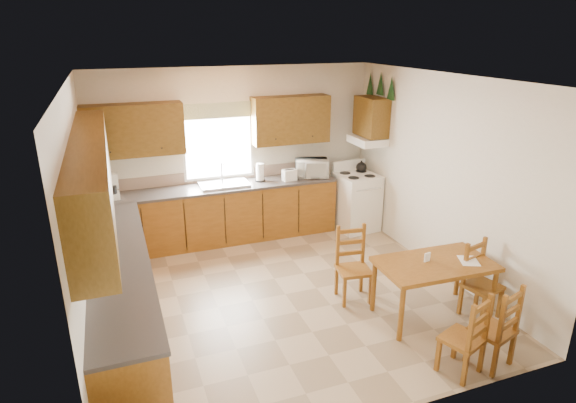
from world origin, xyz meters
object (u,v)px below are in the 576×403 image
object	(u,v)px
chair_near_left	(463,334)
chair_near_right	(493,325)
microwave	(312,168)
dining_table	(432,289)
stove	(356,202)
chair_far_left	(354,265)
chair_far_right	(483,281)

from	to	relation	value
chair_near_left	chair_near_right	distance (m)	0.37
microwave	dining_table	size ratio (longest dim) A/B	0.37
chair_near_left	chair_near_right	size ratio (longest dim) A/B	0.97
stove	microwave	distance (m)	0.96
chair_far_left	stove	bearing A→B (deg)	69.33
stove	chair_near_right	world-z (taller)	stove
stove	dining_table	distance (m)	2.74
chair_near_right	chair_far_right	size ratio (longest dim) A/B	0.99
dining_table	chair_far_left	xyz separation A→B (m)	(-0.69, 0.66, 0.12)
chair_near_left	chair_far_right	distance (m)	1.15
dining_table	chair_far_right	world-z (taller)	chair_far_right
dining_table	chair_near_right	xyz separation A→B (m)	(0.02, -0.93, 0.10)
microwave	chair_far_right	world-z (taller)	microwave
stove	chair_far_left	bearing A→B (deg)	-124.40
microwave	chair_far_left	distance (m)	2.44
microwave	chair_near_right	world-z (taller)	microwave
dining_table	chair_near_left	bearing A→B (deg)	-107.68
dining_table	chair_far_right	size ratio (longest dim) A/B	1.44
dining_table	chair_near_left	distance (m)	1.00
stove	chair_near_left	world-z (taller)	stove
microwave	chair_far_right	xyz separation A→B (m)	(0.81, -3.19, -0.61)
chair_near_left	chair_near_right	bearing A→B (deg)	159.91
microwave	chair_far_left	size ratio (longest dim) A/B	0.51
dining_table	chair_far_right	distance (m)	0.59
chair_near_right	chair_far_left	xyz separation A→B (m)	(-0.71, 1.59, 0.02)
microwave	stove	bearing A→B (deg)	-5.30
chair_near_right	dining_table	bearing A→B (deg)	-105.68
stove	microwave	world-z (taller)	microwave
chair_near_left	chair_far_left	bearing A→B (deg)	-97.84
microwave	chair_near_left	bearing A→B (deg)	-74.68
dining_table	chair_near_left	world-z (taller)	chair_near_left
chair_far_left	chair_far_right	world-z (taller)	chair_far_left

